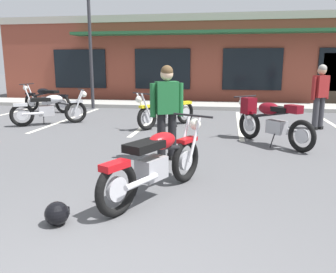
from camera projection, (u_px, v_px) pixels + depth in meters
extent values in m
plane|color=#515154|center=(169.00, 164.00, 6.04)|extent=(80.00, 80.00, 0.00)
cube|color=#A8A59E|center=(203.00, 105.00, 13.72)|extent=(22.00, 1.80, 0.14)
cube|color=brown|center=(210.00, 60.00, 17.28)|extent=(18.90, 5.41, 3.72)
cube|color=#B2AD9E|center=(207.00, 17.00, 14.29)|extent=(18.90, 0.06, 0.30)
cube|color=black|center=(80.00, 69.00, 15.67)|extent=(2.42, 0.06, 1.70)
cube|color=black|center=(162.00, 69.00, 15.04)|extent=(2.42, 0.06, 1.70)
cube|color=black|center=(252.00, 69.00, 14.40)|extent=(2.42, 0.06, 1.70)
cube|color=#33281E|center=(336.00, 80.00, 13.93)|extent=(1.10, 0.06, 2.10)
cube|color=#235933|center=(206.00, 32.00, 14.02)|extent=(11.34, 0.90, 0.12)
cube|color=silver|center=(70.00, 119.00, 10.92)|extent=(0.12, 4.80, 0.01)
cube|color=silver|center=(151.00, 121.00, 10.48)|extent=(0.12, 4.80, 0.01)
cube|color=silver|center=(239.00, 123.00, 10.04)|extent=(0.12, 4.80, 0.01)
cube|color=silver|center=(336.00, 126.00, 9.61)|extent=(0.12, 4.80, 0.01)
torus|color=black|center=(117.00, 189.00, 3.92)|extent=(0.37, 0.62, 0.64)
cylinder|color=#B7B7BC|center=(117.00, 189.00, 3.92)|extent=(0.18, 0.29, 0.29)
torus|color=black|center=(186.00, 161.00, 5.07)|extent=(0.37, 0.62, 0.64)
cylinder|color=#B7B7BC|center=(186.00, 161.00, 5.07)|extent=(0.18, 0.29, 0.29)
cylinder|color=silver|center=(184.00, 137.00, 5.14)|extent=(0.18, 0.31, 0.66)
cylinder|color=silver|center=(195.00, 139.00, 5.03)|extent=(0.18, 0.31, 0.66)
cylinder|color=black|center=(193.00, 115.00, 5.08)|extent=(0.61, 0.31, 0.03)
sphere|color=silver|center=(195.00, 124.00, 5.17)|extent=(0.23, 0.23, 0.17)
cube|color=#B70F14|center=(187.00, 140.00, 5.04)|extent=(0.28, 0.39, 0.06)
cube|color=#9E9EA3|center=(152.00, 169.00, 4.42)|extent=(0.39, 0.46, 0.28)
cylinder|color=silver|center=(142.00, 182.00, 4.05)|extent=(0.30, 0.53, 0.07)
cylinder|color=black|center=(161.00, 147.00, 4.53)|extent=(0.46, 0.88, 0.26)
ellipsoid|color=#B70F14|center=(162.00, 141.00, 4.53)|extent=(0.44, 0.55, 0.22)
cube|color=black|center=(144.00, 146.00, 4.24)|extent=(0.48, 0.59, 0.10)
cube|color=#B70F14|center=(115.00, 166.00, 3.85)|extent=(0.30, 0.39, 0.08)
cylinder|color=black|center=(138.00, 187.00, 4.52)|extent=(0.13, 0.08, 0.29)
torus|color=black|center=(63.00, 104.00, 12.10)|extent=(0.64, 0.26, 0.64)
cylinder|color=#B7B7BC|center=(63.00, 104.00, 12.10)|extent=(0.29, 0.13, 0.29)
torus|color=black|center=(32.00, 102.00, 12.69)|extent=(0.64, 0.26, 0.64)
cylinder|color=#B7B7BC|center=(32.00, 102.00, 12.69)|extent=(0.29, 0.13, 0.29)
cylinder|color=silver|center=(27.00, 93.00, 12.58)|extent=(0.33, 0.13, 0.66)
cylinder|color=silver|center=(31.00, 93.00, 12.74)|extent=(0.33, 0.13, 0.66)
cylinder|color=black|center=(27.00, 84.00, 12.63)|extent=(0.20, 0.65, 0.03)
sphere|color=silver|center=(25.00, 88.00, 12.69)|extent=(0.21, 0.21, 0.17)
cube|color=black|center=(30.00, 94.00, 12.64)|extent=(0.38, 0.23, 0.06)
cube|color=#9E9EA3|center=(48.00, 101.00, 12.34)|extent=(0.45, 0.33, 0.28)
cylinder|color=silver|center=(59.00, 102.00, 12.32)|extent=(0.55, 0.21, 0.07)
cylinder|color=black|center=(44.00, 94.00, 12.37)|extent=(0.93, 0.30, 0.26)
ellipsoid|color=black|center=(43.00, 91.00, 12.37)|extent=(0.53, 0.37, 0.22)
cube|color=black|center=(51.00, 92.00, 12.22)|extent=(0.57, 0.40, 0.10)
cube|color=black|center=(63.00, 96.00, 12.03)|extent=(0.39, 0.25, 0.08)
cylinder|color=black|center=(47.00, 109.00, 12.21)|extent=(0.06, 0.14, 0.29)
torus|color=black|center=(22.00, 115.00, 9.49)|extent=(0.58, 0.45, 0.64)
cylinder|color=#B7B7BC|center=(22.00, 115.00, 9.49)|extent=(0.27, 0.21, 0.29)
torus|color=black|center=(76.00, 112.00, 10.10)|extent=(0.58, 0.45, 0.64)
cylinder|color=#B7B7BC|center=(76.00, 112.00, 10.10)|extent=(0.27, 0.21, 0.29)
cylinder|color=silver|center=(78.00, 100.00, 10.15)|extent=(0.29, 0.22, 0.66)
cylinder|color=silver|center=(79.00, 101.00, 9.99)|extent=(0.29, 0.22, 0.66)
cylinder|color=black|center=(81.00, 90.00, 10.04)|extent=(0.41, 0.56, 0.03)
sphere|color=silver|center=(84.00, 94.00, 10.10)|extent=(0.24, 0.24, 0.17)
cube|color=silver|center=(76.00, 102.00, 10.05)|extent=(0.37, 0.32, 0.06)
cube|color=#9E9EA3|center=(46.00, 111.00, 9.74)|extent=(0.47, 0.43, 0.28)
cylinder|color=silver|center=(33.00, 114.00, 9.47)|extent=(0.49, 0.37, 0.07)
cylinder|color=black|center=(53.00, 102.00, 9.78)|extent=(0.80, 0.59, 0.26)
ellipsoid|color=silver|center=(54.00, 99.00, 9.77)|extent=(0.54, 0.49, 0.22)
cube|color=black|center=(40.00, 100.00, 9.62)|extent=(0.59, 0.53, 0.10)
cube|color=silver|center=(20.00, 105.00, 9.43)|extent=(0.39, 0.34, 0.08)
cylinder|color=black|center=(44.00, 119.00, 9.93)|extent=(0.10, 0.12, 0.29)
torus|color=black|center=(185.00, 112.00, 9.98)|extent=(0.46, 0.58, 0.64)
cylinder|color=#B7B7BC|center=(185.00, 112.00, 9.98)|extent=(0.22, 0.27, 0.29)
torus|color=black|center=(147.00, 118.00, 9.00)|extent=(0.46, 0.58, 0.64)
cylinder|color=#B7B7BC|center=(147.00, 118.00, 9.00)|extent=(0.22, 0.27, 0.29)
cylinder|color=silver|center=(146.00, 106.00, 8.80)|extent=(0.23, 0.29, 0.66)
cylinder|color=silver|center=(142.00, 106.00, 8.93)|extent=(0.23, 0.29, 0.66)
cylinder|color=black|center=(141.00, 93.00, 8.74)|extent=(0.55, 0.41, 0.03)
sphere|color=silver|center=(139.00, 99.00, 8.72)|extent=(0.24, 0.24, 0.17)
cube|color=yellow|center=(146.00, 106.00, 8.91)|extent=(0.32, 0.37, 0.06)
cube|color=#9E9EA3|center=(169.00, 112.00, 9.53)|extent=(0.43, 0.46, 0.28)
cylinder|color=silver|center=(175.00, 112.00, 9.89)|extent=(0.38, 0.49, 0.07)
cylinder|color=black|center=(164.00, 104.00, 9.34)|extent=(0.60, 0.80, 0.26)
ellipsoid|color=yellow|center=(163.00, 101.00, 9.31)|extent=(0.49, 0.54, 0.22)
cube|color=black|center=(173.00, 100.00, 9.56)|extent=(0.53, 0.59, 0.10)
cube|color=yellow|center=(186.00, 103.00, 9.94)|extent=(0.34, 0.39, 0.08)
cylinder|color=black|center=(176.00, 122.00, 9.50)|extent=(0.12, 0.10, 0.29)
torus|color=black|center=(302.00, 136.00, 6.76)|extent=(0.49, 0.55, 0.64)
cylinder|color=#B7B7BC|center=(302.00, 136.00, 6.76)|extent=(0.23, 0.26, 0.29)
torus|color=black|center=(249.00, 125.00, 7.97)|extent=(0.49, 0.55, 0.64)
cylinder|color=#B7B7BC|center=(249.00, 125.00, 7.97)|extent=(0.23, 0.26, 0.29)
cylinder|color=silver|center=(244.00, 111.00, 7.94)|extent=(0.24, 0.28, 0.66)
cylinder|color=silver|center=(250.00, 110.00, 8.03)|extent=(0.24, 0.28, 0.66)
cylinder|color=black|center=(245.00, 96.00, 7.99)|extent=(0.52, 0.45, 0.03)
sphere|color=silver|center=(242.00, 102.00, 8.08)|extent=(0.24, 0.24, 0.17)
cube|color=maroon|center=(249.00, 112.00, 7.94)|extent=(0.34, 0.36, 0.06)
cube|color=#9E9EA3|center=(277.00, 127.00, 7.28)|extent=(0.44, 0.46, 0.28)
cylinder|color=silver|center=(295.00, 131.00, 7.05)|extent=(0.41, 0.46, 0.07)
cylinder|color=black|center=(270.00, 114.00, 7.40)|extent=(0.66, 0.75, 0.26)
ellipsoid|color=maroon|center=(269.00, 109.00, 7.41)|extent=(0.57, 0.59, 0.26)
cube|color=maroon|center=(249.00, 106.00, 7.92)|extent=(0.37, 0.36, 0.36)
cube|color=black|center=(282.00, 109.00, 7.12)|extent=(0.44, 0.46, 0.10)
cube|color=maroon|center=(294.00, 109.00, 6.86)|extent=(0.36, 0.37, 0.16)
cylinder|color=black|center=(272.00, 141.00, 7.18)|extent=(0.12, 0.11, 0.29)
cube|color=black|center=(313.00, 128.00, 9.15)|extent=(0.22, 0.25, 0.08)
cube|color=black|center=(318.00, 127.00, 9.23)|extent=(0.22, 0.25, 0.08)
cylinder|color=#38383D|center=(316.00, 112.00, 9.02)|extent=(0.21, 0.21, 0.80)
cylinder|color=#38383D|center=(321.00, 112.00, 9.11)|extent=(0.21, 0.21, 0.80)
cube|color=maroon|center=(321.00, 86.00, 8.93)|extent=(0.44, 0.40, 0.56)
cylinder|color=maroon|center=(314.00, 88.00, 8.83)|extent=(0.14, 0.14, 0.58)
cylinder|color=maroon|center=(327.00, 88.00, 9.05)|extent=(0.14, 0.14, 0.58)
sphere|color=tan|center=(322.00, 71.00, 8.85)|extent=(0.31, 0.31, 0.22)
sphere|color=gray|center=(323.00, 69.00, 8.83)|extent=(0.29, 0.29, 0.21)
cube|color=black|center=(161.00, 157.00, 6.30)|extent=(0.19, 0.26, 0.08)
cube|color=black|center=(172.00, 157.00, 6.35)|extent=(0.19, 0.26, 0.08)
cylinder|color=black|center=(161.00, 135.00, 6.17)|extent=(0.20, 0.20, 0.80)
cylinder|color=black|center=(172.00, 134.00, 6.23)|extent=(0.20, 0.20, 0.80)
cube|color=#1E6633|center=(167.00, 98.00, 6.06)|extent=(0.44, 0.36, 0.56)
cylinder|color=#1E6633|center=(153.00, 100.00, 6.00)|extent=(0.13, 0.13, 0.58)
cylinder|color=#1E6633|center=(180.00, 99.00, 6.14)|extent=(0.13, 0.13, 0.58)
sphere|color=beige|center=(167.00, 74.00, 5.98)|extent=(0.29, 0.29, 0.22)
sphere|color=brown|center=(167.00, 71.00, 5.96)|extent=(0.28, 0.28, 0.21)
sphere|color=black|center=(57.00, 214.00, 3.73)|extent=(0.26, 0.26, 0.26)
cube|color=black|center=(61.00, 210.00, 3.84)|extent=(0.18, 0.03, 0.09)
cylinder|color=#2D2D33|center=(90.00, 44.00, 12.87)|extent=(0.12, 0.12, 4.77)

